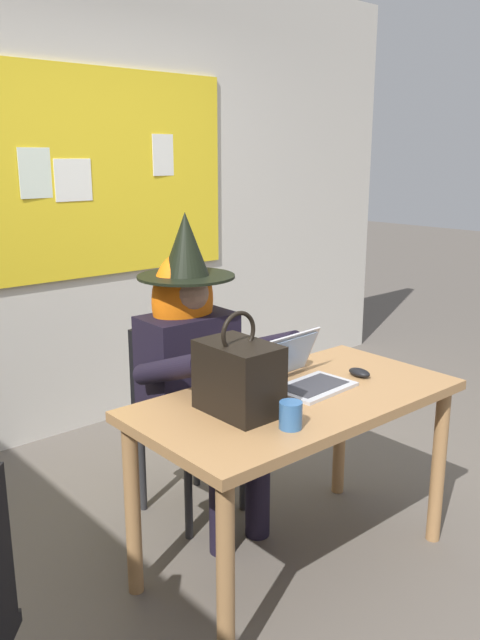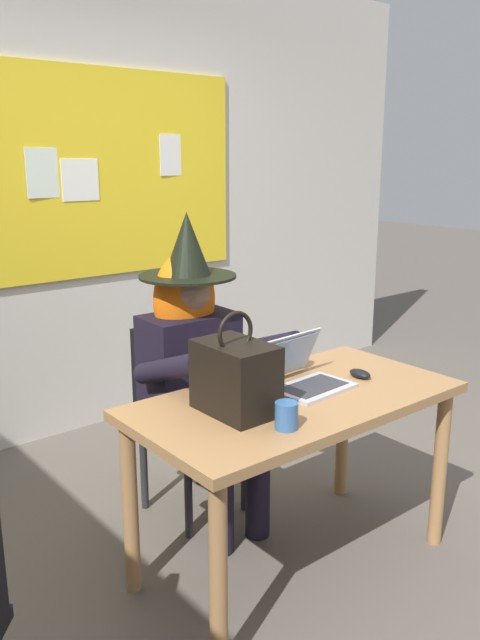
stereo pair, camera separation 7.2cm
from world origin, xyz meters
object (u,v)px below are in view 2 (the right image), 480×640
object	(u,v)px
computer_mouse	(360,374)
person_costumed	(197,356)
handbag	(236,377)
laptop	(303,375)
desk_main	(296,420)
chair_at_desk	(182,407)
coffee_mug	(286,416)

from	to	relation	value
computer_mouse	person_costumed	bearing A→B (deg)	126.86
computer_mouse	handbag	xyz separation A→B (m)	(-0.64, 0.04, 0.12)
laptop	handbag	world-z (taller)	handbag
desk_main	chair_at_desk	world-z (taller)	chair_at_desk
laptop	coffee_mug	bearing A→B (deg)	-146.19
person_costumed	handbag	distance (m)	0.61
desk_main	person_costumed	xyz separation A→B (m)	(-0.06, 0.58, 0.14)
coffee_mug	person_costumed	bearing A→B (deg)	76.57
chair_at_desk	laptop	world-z (taller)	laptop
chair_at_desk	coffee_mug	distance (m)	0.97
chair_at_desk	coffee_mug	bearing A→B (deg)	-15.03
person_costumed	coffee_mug	xyz separation A→B (m)	(-0.19, -0.78, 0.01)
handbag	coffee_mug	world-z (taller)	handbag
laptop	handbag	size ratio (longest dim) A/B	0.88
desk_main	chair_at_desk	size ratio (longest dim) A/B	1.47
handbag	desk_main	bearing A→B (deg)	-4.83
chair_at_desk	computer_mouse	xyz separation A→B (m)	(0.42, -0.72, 0.27)
person_costumed	laptop	distance (m)	0.54
laptop	handbag	distance (m)	0.39
chair_at_desk	computer_mouse	world-z (taller)	chair_at_desk
coffee_mug	chair_at_desk	bearing A→B (deg)	78.52
person_costumed	handbag	xyz separation A→B (m)	(-0.22, -0.55, 0.10)
computer_mouse	chair_at_desk	bearing A→B (deg)	122.25
coffee_mug	handbag	bearing A→B (deg)	99.59
person_costumed	handbag	size ratio (longest dim) A/B	3.76
laptop	handbag	bearing A→B (deg)	-178.32
desk_main	coffee_mug	distance (m)	0.35
chair_at_desk	computer_mouse	size ratio (longest dim) A/B	8.58
person_costumed	computer_mouse	world-z (taller)	person_costumed
chair_at_desk	desk_main	bearing A→B (deg)	1.65
desk_main	person_costumed	distance (m)	0.60
laptop	chair_at_desk	bearing A→B (deg)	100.49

